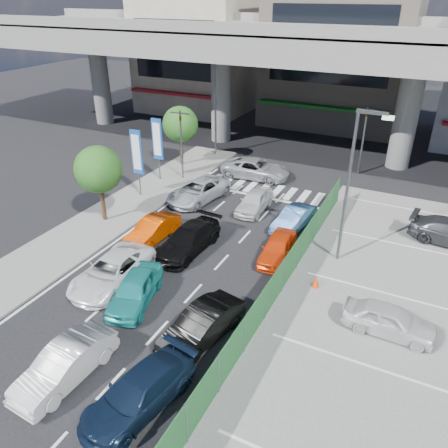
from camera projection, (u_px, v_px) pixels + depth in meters
The scene contains 29 objects.
ground at pixel (165, 285), 21.30m from camera, with size 120.00×120.00×0.00m, color black.
parking_lot at pixel (408, 327), 18.56m from camera, with size 12.00×28.00×0.06m, color slate.
sidewalk_left at pixel (106, 220), 27.16m from camera, with size 4.00×30.00×0.12m, color slate.
fence_run at pixel (275, 288), 19.59m from camera, with size 0.16×22.00×1.80m, color #1F5A28, non-canonical shape.
expressway at pixel (311, 46), 34.50m from camera, with size 64.00×14.00×10.75m.
building_west at pixel (198, 51), 49.70m from camera, with size 12.00×10.90×13.00m.
building_center at pixel (341, 48), 43.75m from camera, with size 14.00×10.90×15.00m.
traffic_light_left at pixel (181, 128), 31.32m from camera, with size 1.60×1.24×5.20m.
traffic_light_right at pixel (365, 124), 32.27m from camera, with size 1.60×1.24×5.20m.
street_lamp_right at pixel (353, 177), 20.96m from camera, with size 1.65×0.22×8.00m.
street_lamp_left at pixel (217, 99), 35.71m from camera, with size 1.65×0.22×8.00m.
signboard_near at pixel (137, 154), 28.97m from camera, with size 0.80×0.14×4.70m.
signboard_far at pixel (157, 141), 31.49m from camera, with size 0.80×0.14×4.70m.
tree_near at pixel (98, 170), 25.59m from camera, with size 2.80×2.80×4.80m.
tree_far at pixel (180, 124), 34.18m from camera, with size 2.80×2.80×4.80m.
hatch_white_back_mid at pixel (65, 365), 15.85m from camera, with size 1.46×4.19×1.38m, color silver.
minivan_navy_back at pixel (139, 393), 14.78m from camera, with size 1.83×4.50×1.31m, color #0E1C31.
sedan_white_mid_left at pixel (112, 271), 21.10m from camera, with size 2.29×4.97×1.38m, color white.
taxi_teal_mid at pixel (135, 290), 19.81m from camera, with size 1.62×4.02×1.37m, color teal.
hatch_black_mid_right at pixel (202, 325), 17.71m from camera, with size 1.46×4.19×1.38m, color black.
taxi_orange_left at pixel (153, 230), 24.83m from camera, with size 1.35×3.89×1.28m, color #BD3700.
sedan_black_mid at pixel (188, 240), 23.77m from camera, with size 1.93×4.76×1.38m, color black.
taxi_orange_right at pixel (278, 248), 23.09m from camera, with size 1.50×3.73×1.27m, color #F0410C.
wagon_silver_front_left at pixel (198, 191), 29.54m from camera, with size 2.29×4.97×1.38m, color #B0B2B8.
sedan_white_front_mid at pixel (254, 201), 28.19m from camera, with size 1.54×3.83×1.31m, color silver.
kei_truck_front_right at pixel (294, 219), 26.11m from camera, with size 1.30×3.72×1.23m, color #4B7BC2.
crossing_wagon_silver at pixel (256, 169), 33.09m from camera, with size 2.37×5.15×1.43m, color #94969B.
parked_sedan_white at pixel (389, 320), 17.97m from camera, with size 1.52×3.78×1.29m, color silver.
traffic_cone at pixel (316, 281), 20.89m from camera, with size 0.33×0.33×0.65m, color red.
Camera 1 is at (10.30, -14.26, 12.70)m, focal length 35.00 mm.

